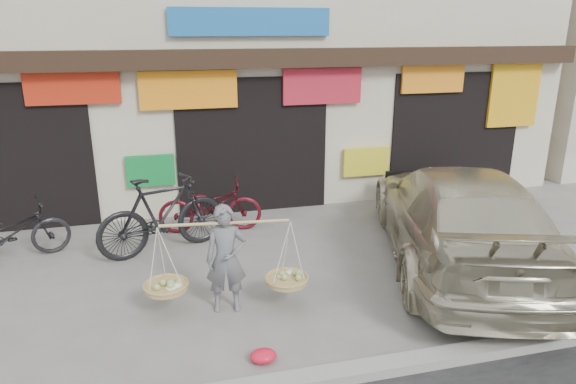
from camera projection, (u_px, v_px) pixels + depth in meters
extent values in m
plane|color=slate|center=(299.00, 290.00, 7.38)|extent=(70.00, 70.00, 0.00)
cube|color=gray|center=(348.00, 373.00, 5.52)|extent=(70.00, 0.25, 0.12)
cube|color=beige|center=(228.00, 32.00, 12.31)|extent=(14.00, 6.00, 7.00)
cube|color=black|center=(252.00, 58.00, 9.54)|extent=(14.00, 0.35, 0.35)
cube|color=black|center=(8.00, 156.00, 9.38)|extent=(3.00, 0.60, 2.70)
cube|color=black|center=(251.00, 143.00, 10.43)|extent=(3.00, 0.60, 2.70)
cube|color=black|center=(449.00, 133.00, 11.47)|extent=(3.00, 0.60, 2.70)
cube|color=red|center=(73.00, 87.00, 9.00)|extent=(1.60, 0.08, 0.60)
cube|color=orange|center=(189.00, 90.00, 9.49)|extent=(1.80, 0.08, 0.70)
cube|color=red|center=(322.00, 86.00, 10.10)|extent=(1.60, 0.08, 0.70)
cube|color=orange|center=(433.00, 78.00, 10.62)|extent=(1.40, 0.08, 0.60)
cube|color=#EDA416|center=(514.00, 95.00, 11.21)|extent=(1.20, 0.08, 1.40)
cube|color=#128437|center=(151.00, 171.00, 9.77)|extent=(0.90, 0.08, 0.60)
cube|color=yellow|center=(366.00, 162.00, 10.82)|extent=(1.00, 0.08, 0.60)
cube|color=#1A67B7|center=(251.00, 22.00, 9.40)|extent=(3.00, 0.08, 0.50)
imported|color=slate|center=(226.00, 259.00, 6.66)|extent=(0.57, 0.41, 1.47)
cylinder|color=tan|center=(225.00, 223.00, 6.51)|extent=(1.64, 0.25, 0.04)
cylinder|color=tan|center=(166.00, 287.00, 6.68)|extent=(0.56, 0.56, 0.07)
ellipsoid|color=#A5BF66|center=(166.00, 283.00, 6.66)|extent=(0.39, 0.39, 0.10)
cylinder|color=tan|center=(287.00, 280.00, 6.86)|extent=(0.56, 0.56, 0.07)
ellipsoid|color=#A5BF66|center=(287.00, 276.00, 6.85)|extent=(0.39, 0.39, 0.10)
imported|color=black|center=(9.00, 234.00, 8.14)|extent=(1.94, 1.24, 0.96)
imported|color=black|center=(163.00, 215.00, 8.46)|extent=(2.28, 1.28, 1.32)
imported|color=#4F0D17|center=(210.00, 206.00, 9.38)|extent=(1.93, 0.84, 0.98)
imported|color=#C0B89A|center=(458.00, 215.00, 8.07)|extent=(3.75, 5.79, 1.56)
cube|color=black|center=(427.00, 183.00, 10.57)|extent=(1.65, 0.62, 0.45)
cube|color=silver|center=(426.00, 186.00, 10.66)|extent=(0.43, 0.16, 0.12)
ellipsoid|color=red|center=(263.00, 356.00, 5.79)|extent=(0.31, 0.25, 0.14)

